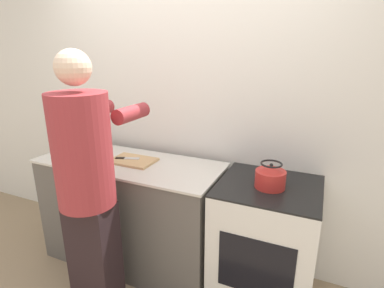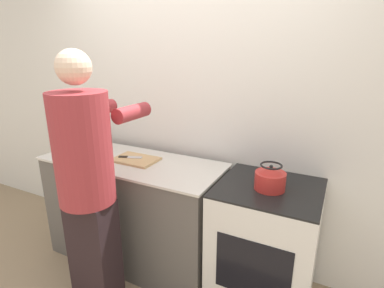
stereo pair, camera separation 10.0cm
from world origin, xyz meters
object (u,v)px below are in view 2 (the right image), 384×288
knife (130,157)px  oven (264,246)px  cutting_board (136,160)px  bowl_prep (90,143)px  person (88,182)px  canister_jar (97,142)px  kettle (270,179)px

knife → oven: bearing=-19.5°
cutting_board → knife: bearing=-178.8°
knife → bowl_prep: bowl_prep is taller
cutting_board → oven: bearing=0.4°
oven → cutting_board: (-1.08, -0.01, 0.47)m
person → knife: bearing=101.0°
knife → cutting_board: bearing=-18.7°
oven → cutting_board: 1.18m
cutting_board → person: bearing=-84.9°
cutting_board → canister_jar: size_ratio=1.92×
oven → bowl_prep: (-1.71, 0.12, 0.49)m
oven → cutting_board: cutting_board is taller
person → kettle: bearing=27.3°
oven → person: 1.28m
bowl_prep → cutting_board: bearing=-12.0°
person → bowl_prep: (-0.67, 0.69, -0.02)m
cutting_board → knife: 0.06m
bowl_prep → canister_jar: canister_jar is taller
cutting_board → knife: (-0.06, -0.00, 0.01)m
person → cutting_board: size_ratio=5.06×
canister_jar → kettle: bearing=-1.6°
kettle → bowl_prep: (-1.71, 0.15, -0.04)m
kettle → canister_jar: (-1.52, 0.04, 0.02)m
knife → kettle: size_ratio=0.98×
person → canister_jar: (-0.48, 0.58, 0.04)m
kettle → bowl_prep: size_ratio=1.13×
cutting_board → bowl_prep: size_ratio=2.02×
oven → canister_jar: (-1.51, 0.01, 0.55)m
bowl_prep → canister_jar: 0.23m
knife → person: bearing=-99.0°
person → canister_jar: bearing=129.7°
cutting_board → knife: knife is taller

